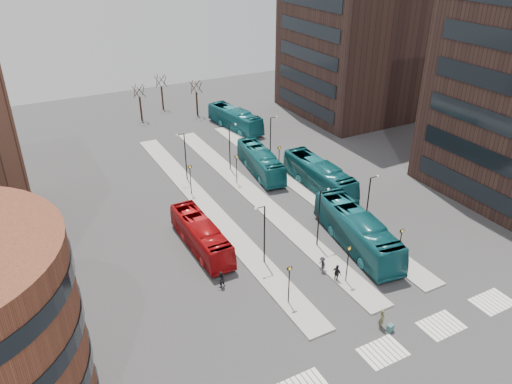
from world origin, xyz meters
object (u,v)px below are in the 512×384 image
suitcase (390,328)px  traveller (382,319)px  teal_bus_b (261,161)px  teal_bus_c (319,175)px  teal_bus_a (357,230)px  teal_bus_d (235,119)px  commuter_a (221,279)px  commuter_b (337,273)px  red_bus (201,235)px  commuter_c (322,264)px

suitcase → traveller: 0.95m
teal_bus_b → teal_bus_c: bearing=-52.2°
teal_bus_a → teal_bus_b: teal_bus_a is taller
teal_bus_d → traveller: 46.28m
teal_bus_a → teal_bus_b: bearing=99.0°
teal_bus_d → commuter_a: size_ratio=7.37×
commuter_b → teal_bus_d: bearing=-25.2°
suitcase → teal_bus_b: size_ratio=0.05×
teal_bus_b → commuter_b: teal_bus_b is taller
teal_bus_c → commuter_b: (-8.88, -15.75, -0.85)m
teal_bus_b → red_bus: bearing=-129.5°
teal_bus_d → commuter_b: 39.84m
teal_bus_a → commuter_c: (-5.27, -1.73, -1.08)m
traveller → suitcase: bearing=-94.4°
teal_bus_a → red_bus: bearing=161.2°
suitcase → red_bus: bearing=104.8°
teal_bus_d → teal_bus_a: bearing=-105.5°
teal_bus_b → commuter_a: teal_bus_b is taller
traveller → commuter_c: bearing=51.7°
suitcase → teal_bus_c: 24.59m
traveller → commuter_a: 13.96m
teal_bus_b → traveller: 29.87m
traveller → commuter_c: 8.39m
red_bus → teal_bus_a: teal_bus_a is taller
teal_bus_d → commuter_b: (-8.87, -38.83, -0.77)m
suitcase → teal_bus_a: teal_bus_a is taller
suitcase → red_bus: (-8.58, 17.68, 1.18)m
teal_bus_a → traveller: size_ratio=7.22×
commuter_a → commuter_c: (9.21, -2.26, -0.06)m
teal_bus_a → commuter_b: bearing=-135.8°
commuter_b → commuter_c: commuter_b is taller
red_bus → commuter_b: bearing=-51.1°
suitcase → commuter_c: 9.03m
commuter_c → suitcase: bearing=8.2°
teal_bus_d → traveller: bearing=-110.8°
teal_bus_c → traveller: (-9.32, -22.24, -0.80)m
commuter_c → teal_bus_d: bearing=172.9°
suitcase → teal_bus_d: bearing=67.9°
suitcase → teal_bus_c: teal_bus_c is taller
red_bus → traveller: (8.18, -17.05, -0.59)m
red_bus → commuter_c: size_ratio=7.33×
teal_bus_b → commuter_c: size_ratio=7.70×
suitcase → commuter_a: 14.71m
suitcase → commuter_c: (-0.22, 9.01, 0.42)m
red_bus → teal_bus_c: size_ratio=0.87×
red_bus → commuter_a: 6.51m
teal_bus_a → commuter_c: teal_bus_a is taller
suitcase → traveller: bearing=111.6°
teal_bus_b → traveller: teal_bus_b is taller
teal_bus_a → commuter_b: 6.25m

